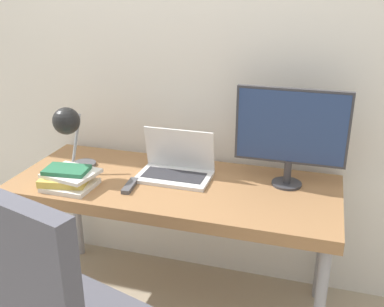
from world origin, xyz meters
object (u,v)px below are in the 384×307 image
Objects in this scene: laptop at (176,167)px; book_stack at (68,178)px; monitor at (291,131)px; desk_lamp at (68,126)px.

laptop reaches higher than book_stack.
monitor is 1.10m from book_stack.
desk_lamp is 1.29× the size of book_stack.
book_stack is (0.06, -0.14, -0.22)m from desk_lamp.
monitor reaches higher than laptop.
monitor is at bearing 9.86° from desk_lamp.
monitor is at bearing 18.04° from book_stack.
desk_lamp is at bearing -166.62° from laptop.
desk_lamp is 0.27m from book_stack.
monitor reaches higher than desk_lamp.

